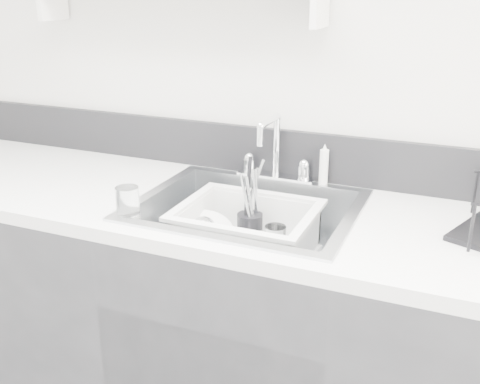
% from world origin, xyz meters
% --- Properties ---
extents(counter_run, '(3.20, 0.62, 0.92)m').
position_xyz_m(counter_run, '(0.00, 1.19, 0.46)').
color(counter_run, '#29292C').
rests_on(counter_run, ground).
extents(backsplash, '(3.20, 0.02, 0.16)m').
position_xyz_m(backsplash, '(0.00, 1.49, 1.00)').
color(backsplash, black).
rests_on(backsplash, counter_run).
extents(sink, '(0.64, 0.52, 0.20)m').
position_xyz_m(sink, '(0.00, 1.19, 0.83)').
color(sink, silver).
rests_on(sink, counter_run).
extents(faucet, '(0.26, 0.18, 0.23)m').
position_xyz_m(faucet, '(0.00, 1.44, 0.98)').
color(faucet, silver).
rests_on(faucet, counter_run).
extents(side_sprayer, '(0.03, 0.03, 0.14)m').
position_xyz_m(side_sprayer, '(0.16, 1.44, 0.99)').
color(side_sprayer, white).
rests_on(side_sprayer, counter_run).
extents(wash_tub, '(0.43, 0.36, 0.16)m').
position_xyz_m(wash_tub, '(-0.00, 1.20, 0.83)').
color(wash_tub, white).
rests_on(wash_tub, sink).
extents(plate_stack, '(0.23, 0.22, 0.09)m').
position_xyz_m(plate_stack, '(-0.13, 1.18, 0.79)').
color(plate_stack, white).
rests_on(plate_stack, wash_tub).
extents(utensil_cup, '(0.08, 0.08, 0.27)m').
position_xyz_m(utensil_cup, '(-0.02, 1.25, 0.83)').
color(utensil_cup, black).
rests_on(utensil_cup, wash_tub).
extents(ladle, '(0.30, 0.22, 0.08)m').
position_xyz_m(ladle, '(-0.07, 1.15, 0.81)').
color(ladle, silver).
rests_on(ladle, wash_tub).
extents(tumbler_in_tub, '(0.08, 0.08, 0.09)m').
position_xyz_m(tumbler_in_tub, '(0.08, 1.21, 0.81)').
color(tumbler_in_tub, white).
rests_on(tumbler_in_tub, wash_tub).
extents(tumbler_counter, '(0.07, 0.07, 0.09)m').
position_xyz_m(tumbler_counter, '(-0.27, 0.98, 0.96)').
color(tumbler_counter, white).
rests_on(tumbler_counter, counter_run).
extents(bowl_small, '(0.11, 0.11, 0.03)m').
position_xyz_m(bowl_small, '(0.08, 1.14, 0.78)').
color(bowl_small, white).
rests_on(bowl_small, wash_tub).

